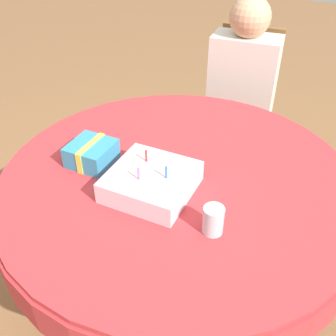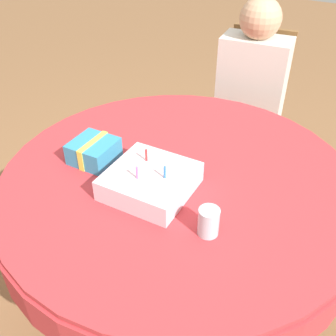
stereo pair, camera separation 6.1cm
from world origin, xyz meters
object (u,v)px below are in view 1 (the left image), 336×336
chair (241,112)px  drinking_glass (213,220)px  gift_box (92,153)px  person (241,88)px  birthday_cake (151,182)px

chair → drinking_glass: (0.25, -1.20, 0.28)m
chair → drinking_glass: bearing=-83.0°
drinking_glass → gift_box: 0.56m
person → drinking_glass: bearing=-82.4°
birthday_cake → drinking_glass: bearing=-19.5°
chair → gift_box: bearing=-109.8°
chair → birthday_cake: bearing=-95.1°
person → birthday_cake: (-0.01, -1.02, 0.08)m
chair → birthday_cake: size_ratio=3.57×
chair → drinking_glass: size_ratio=10.62×
chair → drinking_glass: chair is taller
person → drinking_glass: 1.14m
birthday_cake → gift_box: bearing=169.5°
drinking_glass → gift_box: bearing=165.1°
chair → gift_box: 1.13m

